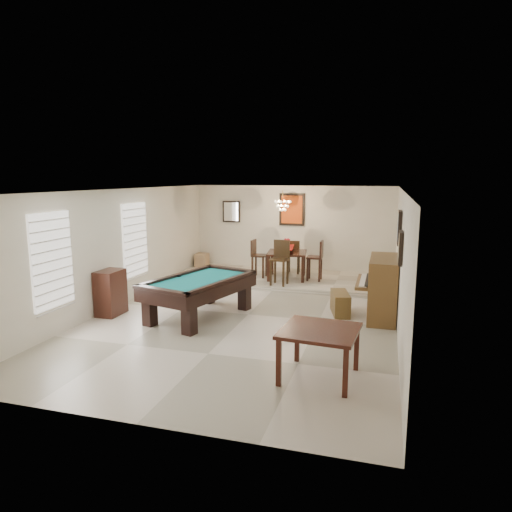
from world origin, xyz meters
The scene contains 26 objects.
ground_plane centered at (0.00, 0.00, -0.01)m, with size 6.00×9.00×0.02m, color beige.
wall_back centered at (0.00, 4.50, 1.30)m, with size 6.00×0.04×2.60m, color silver.
wall_front centered at (0.00, -4.50, 1.30)m, with size 6.00×0.04×2.60m, color silver.
wall_left centered at (-3.00, 0.00, 1.30)m, with size 0.04×9.00×2.60m, color silver.
wall_right centered at (3.00, 0.00, 1.30)m, with size 0.04×9.00×2.60m, color silver.
ceiling centered at (0.00, 0.00, 2.60)m, with size 6.00×9.00×0.04m, color white.
dining_step centered at (0.00, 3.25, 0.06)m, with size 6.00×2.50×0.12m, color beige.
window_left_front centered at (-2.97, -2.20, 1.40)m, with size 0.06×1.00×1.70m, color white.
window_left_rear centered at (-2.97, 0.60, 1.40)m, with size 0.06×1.00×1.70m, color white.
pool_table centered at (-0.91, -0.43, 0.40)m, with size 1.29×2.37×0.79m, color black, non-canonical shape.
square_table centered at (1.88, -2.64, 0.37)m, with size 1.06×1.06×0.73m, color black, non-canonical shape.
upright_piano centered at (2.56, 0.56, 0.63)m, with size 0.84×1.50×1.25m, color brown, non-canonical shape.
piano_bench centered at (1.86, 0.58, 0.23)m, with size 0.32×0.83×0.46m, color brown.
apothecary_chest centered at (-2.77, -0.79, 0.47)m, with size 0.42×0.63×0.95m, color black.
dining_table centered at (0.16, 3.08, 0.55)m, with size 1.03×1.03×0.85m, color black, non-canonical shape.
flower_vase centered at (0.16, 3.08, 1.11)m, with size 0.15×0.15×0.27m, color #A90E1B, non-canonical shape.
dining_chair_south centered at (0.13, 2.30, 0.69)m, with size 0.42×0.42×1.14m, color black, non-canonical shape.
dining_chair_north centered at (0.20, 3.83, 0.60)m, with size 0.36×0.36×0.96m, color black, non-canonical shape.
dining_chair_west centered at (-0.61, 3.06, 0.64)m, with size 0.38×0.38×1.03m, color black, non-canonical shape.
dining_chair_east centered at (0.92, 3.07, 0.66)m, with size 0.40×0.40×1.07m, color black, non-canonical shape.
corner_bench centered at (-2.73, 4.03, 0.32)m, with size 0.35×0.44×0.40m, color tan.
chandelier centered at (0.00, 3.20, 2.20)m, with size 0.44×0.44×0.60m, color #FFE5B2, non-canonical shape.
back_painting centered at (0.00, 4.46, 1.90)m, with size 0.75×0.06×0.95m, color #D84C14.
back_mirror centered at (-1.90, 4.46, 1.80)m, with size 0.55×0.06×0.65m, color white.
right_picture_upper centered at (2.96, 0.30, 1.90)m, with size 0.06×0.55×0.65m, color slate.
right_picture_lower centered at (2.96, -1.00, 1.70)m, with size 0.06×0.45×0.55m, color gray.
Camera 1 is at (2.71, -8.85, 2.87)m, focal length 32.00 mm.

